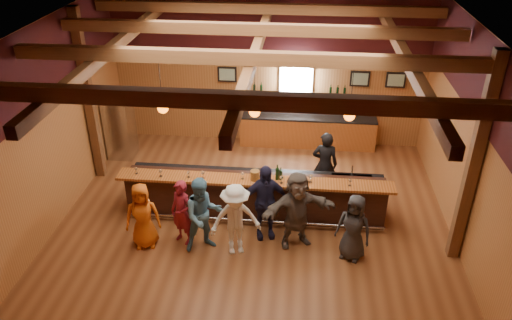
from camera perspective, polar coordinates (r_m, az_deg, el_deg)
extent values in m
plane|color=brown|center=(12.02, -0.14, -6.32)|extent=(9.00, 9.00, 0.00)
cube|color=#945728|center=(14.55, 1.45, 10.24)|extent=(9.00, 0.04, 4.50)
cube|color=#945728|center=(7.50, -3.27, -10.06)|extent=(9.00, 0.04, 4.50)
cube|color=#945728|center=(12.13, -21.87, 4.04)|extent=(0.04, 8.00, 4.50)
cube|color=#945728|center=(11.38, 23.04, 2.13)|extent=(0.04, 8.00, 4.50)
cube|color=brown|center=(10.09, -0.17, 14.94)|extent=(9.00, 8.00, 0.04)
cube|color=#340E0F|center=(14.14, 1.52, 15.59)|extent=(9.00, 0.01, 1.70)
cube|color=#340E0F|center=(11.65, -23.06, 10.26)|extent=(0.01, 8.00, 1.70)
cube|color=#340E0F|center=(10.86, 24.37, 8.71)|extent=(0.01, 8.00, 1.70)
cube|color=#4F2D16|center=(13.30, -18.59, 6.81)|extent=(0.22, 0.22, 4.50)
cube|color=#4F2D16|center=(10.49, 23.62, -0.32)|extent=(0.22, 0.22, 4.50)
cube|color=#4F2D16|center=(7.35, -2.54, 6.85)|extent=(8.80, 0.20, 0.25)
cube|color=#4F2D16|center=(9.21, -0.81, 11.59)|extent=(8.80, 0.20, 0.25)
cube|color=#4F2D16|center=(11.12, 0.37, 14.72)|extent=(8.80, 0.20, 0.25)
cube|color=#4F2D16|center=(13.06, 1.21, 16.92)|extent=(8.80, 0.20, 0.25)
cube|color=#4F2D16|center=(10.94, -16.36, 11.95)|extent=(0.18, 7.80, 0.22)
cube|color=#4F2D16|center=(10.24, -0.17, 11.96)|extent=(0.18, 7.80, 0.22)
cube|color=#4F2D16|center=(10.39, 16.85, 10.97)|extent=(0.18, 7.80, 0.22)
cube|color=black|center=(11.72, -0.14, -4.23)|extent=(6.00, 0.60, 1.05)
cube|color=brown|center=(11.27, -0.24, -2.39)|extent=(6.30, 0.50, 0.06)
cube|color=black|center=(11.83, 0.04, -1.61)|extent=(6.00, 0.48, 0.05)
cube|color=black|center=(12.08, 0.04, -3.54)|extent=(6.00, 0.48, 0.90)
cube|color=silver|center=(11.86, 9.71, -2.26)|extent=(0.45, 0.40, 0.14)
cube|color=silver|center=(11.91, 12.11, -2.36)|extent=(0.45, 0.40, 0.14)
cylinder|color=silver|center=(11.60, -0.35, -6.92)|extent=(6.00, 0.06, 0.06)
cube|color=brown|center=(14.95, 5.88, 3.16)|extent=(4.00, 0.50, 0.90)
cube|color=black|center=(14.75, 5.97, 4.82)|extent=(4.00, 0.52, 0.05)
cube|color=silver|center=(14.54, 4.61, 9.30)|extent=(0.95, 0.08, 0.95)
cube|color=white|center=(14.49, 4.61, 9.24)|extent=(0.78, 0.01, 0.78)
cube|color=black|center=(14.68, -3.32, 9.75)|extent=(0.55, 0.04, 0.45)
cube|color=silver|center=(14.65, -3.33, 9.72)|extent=(0.45, 0.01, 0.35)
cube|color=black|center=(14.60, 11.78, 9.07)|extent=(0.55, 0.04, 0.45)
cube|color=silver|center=(14.58, 11.79, 9.04)|extent=(0.45, 0.01, 0.35)
cube|color=black|center=(14.75, 15.68, 8.80)|extent=(0.55, 0.04, 0.45)
cube|color=silver|center=(14.72, 15.70, 8.76)|extent=(0.45, 0.01, 0.35)
cube|color=brown|center=(14.72, -0.18, 7.57)|extent=(0.60, 0.18, 0.04)
cylinder|color=black|center=(14.68, -0.97, 8.14)|extent=(0.07, 0.07, 0.26)
cylinder|color=black|center=(14.66, -0.19, 8.11)|extent=(0.07, 0.07, 0.26)
cylinder|color=black|center=(14.65, 0.60, 8.08)|extent=(0.07, 0.07, 0.26)
cube|color=brown|center=(14.69, 9.25, 7.13)|extent=(0.60, 0.18, 0.04)
cylinder|color=black|center=(14.62, 8.50, 7.72)|extent=(0.07, 0.07, 0.26)
cylinder|color=black|center=(14.63, 9.29, 7.67)|extent=(0.07, 0.07, 0.26)
cylinder|color=black|center=(14.65, 10.08, 7.63)|extent=(0.07, 0.07, 0.26)
cylinder|color=black|center=(10.81, -10.90, 8.89)|extent=(0.01, 0.01, 1.25)
sphere|color=#E75E0B|center=(11.04, -10.60, 5.86)|extent=(0.24, 0.24, 0.24)
cylinder|color=black|center=(10.44, -0.16, 8.68)|extent=(0.01, 0.01, 1.25)
sphere|color=#E75E0B|center=(10.68, -0.16, 5.54)|extent=(0.24, 0.24, 0.24)
cylinder|color=black|center=(10.44, 10.94, 8.15)|extent=(0.01, 0.01, 1.25)
sphere|color=#E75E0B|center=(10.68, 10.62, 5.02)|extent=(0.24, 0.24, 0.24)
cube|color=silver|center=(14.66, -15.27, 3.62)|extent=(0.70, 0.70, 1.80)
imported|color=#CB5713|center=(10.96, -12.82, -6.23)|extent=(0.84, 0.64, 1.53)
imported|color=maroon|center=(10.91, -8.46, -5.96)|extent=(0.66, 0.58, 1.52)
imported|color=teal|center=(10.61, -6.05, -6.25)|extent=(1.03, 0.94, 1.73)
imported|color=silver|center=(10.46, -2.36, -6.86)|extent=(1.21, 0.91, 1.66)
imported|color=#1C1B37|center=(10.88, 0.98, -4.81)|extent=(1.13, 0.68, 1.80)
imported|color=#574D45|center=(10.68, 4.68, -5.69)|extent=(1.73, 1.11, 1.79)
imported|color=#29292B|center=(10.57, 11.10, -7.58)|extent=(0.87, 0.73, 1.51)
imported|color=black|center=(12.45, 7.86, -0.50)|extent=(0.66, 0.45, 1.74)
cylinder|color=brown|center=(11.20, -0.13, -1.76)|extent=(0.21, 0.21, 0.23)
cylinder|color=black|center=(11.21, 2.45, -1.59)|extent=(0.08, 0.08, 0.28)
cylinder|color=black|center=(11.12, 2.47, -0.76)|extent=(0.03, 0.03, 0.10)
cylinder|color=black|center=(11.21, 2.85, -1.73)|extent=(0.07, 0.07, 0.23)
cylinder|color=black|center=(11.13, 2.87, -1.04)|extent=(0.02, 0.02, 0.08)
cylinder|color=silver|center=(11.81, -13.49, -1.51)|extent=(0.07, 0.07, 0.01)
cylinder|color=silver|center=(11.78, -13.52, -1.29)|extent=(0.01, 0.01, 0.10)
sphere|color=silver|center=(11.74, -13.56, -0.96)|extent=(0.08, 0.08, 0.08)
cylinder|color=silver|center=(11.58, -10.81, -1.83)|extent=(0.07, 0.07, 0.01)
cylinder|color=silver|center=(11.56, -10.84, -1.59)|extent=(0.01, 0.01, 0.10)
sphere|color=silver|center=(11.51, -10.88, -1.24)|extent=(0.08, 0.08, 0.08)
cylinder|color=silver|center=(11.45, -7.70, -1.95)|extent=(0.06, 0.06, 0.01)
cylinder|color=silver|center=(11.42, -7.72, -1.73)|extent=(0.01, 0.01, 0.09)
sphere|color=silver|center=(11.38, -7.74, -1.41)|extent=(0.07, 0.07, 0.07)
cylinder|color=silver|center=(11.37, -6.07, -2.07)|extent=(0.08, 0.08, 0.01)
cylinder|color=silver|center=(11.34, -6.09, -1.82)|extent=(0.01, 0.01, 0.11)
sphere|color=silver|center=(11.29, -6.11, -1.44)|extent=(0.09, 0.09, 0.09)
cylinder|color=silver|center=(11.29, -1.52, -2.13)|extent=(0.07, 0.07, 0.01)
cylinder|color=silver|center=(11.27, -1.52, -1.90)|extent=(0.01, 0.01, 0.10)
sphere|color=silver|center=(11.23, -1.53, -1.55)|extent=(0.08, 0.08, 0.08)
cylinder|color=silver|center=(11.14, 2.92, -2.64)|extent=(0.07, 0.07, 0.01)
cylinder|color=silver|center=(11.11, 2.93, -2.39)|extent=(0.01, 0.01, 0.11)
sphere|color=silver|center=(11.07, 2.94, -2.00)|extent=(0.09, 0.09, 0.09)
cylinder|color=silver|center=(11.22, 6.23, -2.53)|extent=(0.08, 0.08, 0.01)
cylinder|color=silver|center=(11.19, 6.25, -2.27)|extent=(0.01, 0.01, 0.11)
sphere|color=silver|center=(11.14, 6.27, -1.87)|extent=(0.09, 0.09, 0.09)
cylinder|color=silver|center=(11.23, 10.67, -2.88)|extent=(0.07, 0.07, 0.01)
cylinder|color=silver|center=(11.20, 10.69, -2.66)|extent=(0.01, 0.01, 0.10)
sphere|color=silver|center=(11.16, 10.73, -2.31)|extent=(0.08, 0.08, 0.08)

